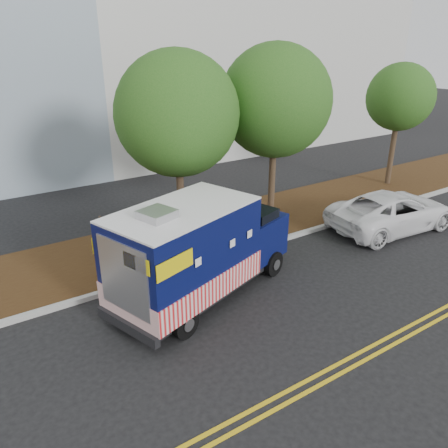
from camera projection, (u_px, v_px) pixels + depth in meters
ground at (193, 294)px, 12.82m from camera, size 120.00×120.00×0.00m
curb at (171, 273)px, 13.87m from camera, size 120.00×0.18×0.15m
mulch_strip at (144, 248)px, 15.49m from camera, size 120.00×4.00×0.15m
centerline_near at (294, 387)px, 9.39m from camera, size 120.00×0.10×0.01m
centerline_far at (302, 395)px, 9.20m from camera, size 120.00×0.10×0.01m
tree_b at (177, 114)px, 14.40m from camera, size 4.16×4.16×6.72m
tree_c at (275, 101)px, 16.07m from camera, size 4.16×4.16×6.89m
tree_d at (400, 97)px, 20.61m from camera, size 3.15×3.15×5.97m
sign_post at (104, 255)px, 12.54m from camera, size 0.06×0.06×2.40m
food_truck at (197, 253)px, 12.17m from camera, size 6.27×3.85×3.12m
white_car at (392, 211)px, 17.00m from camera, size 5.54×2.91×1.49m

